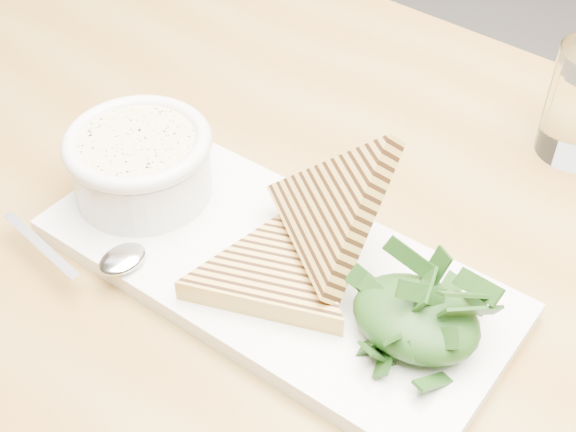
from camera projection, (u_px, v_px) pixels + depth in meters
The scene contains 12 objects.
table_top at pixel (355, 321), 0.64m from camera, with size 1.26×0.84×0.04m, color olive.
table_leg_bl at pixel (149, 167), 1.35m from camera, with size 0.06×0.06×0.69m, color olive.
platter at pixel (275, 268), 0.64m from camera, with size 0.38×0.17×0.02m, color white.
soup_bowl at pixel (142, 170), 0.68m from camera, with size 0.12×0.12×0.05m, color white.
soup at pixel (137, 144), 0.66m from camera, with size 0.10×0.10×0.01m, color beige.
bowl_rim at pixel (137, 142), 0.66m from camera, with size 0.13×0.13×0.01m, color white.
sandwich_flat at pixel (273, 273), 0.62m from camera, with size 0.15×0.15×0.02m, color gold, non-canonical shape.
sandwich_lean at pixel (331, 210), 0.61m from camera, with size 0.15×0.15×0.08m, color gold, non-canonical shape.
salad_base at pixel (416, 318), 0.57m from camera, with size 0.10×0.08×0.04m, color #14350F.
arugula_pile at pixel (417, 310), 0.57m from camera, with size 0.11×0.10×0.05m, color #264C1A, non-canonical shape.
spoon_bowl at pixel (122, 259), 0.63m from camera, with size 0.03×0.04×0.01m, color silver.
spoon_handle at pixel (41, 245), 0.65m from camera, with size 0.10×0.01×0.00m, color silver.
Camera 1 is at (0.03, -0.61, 1.21)m, focal length 50.00 mm.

